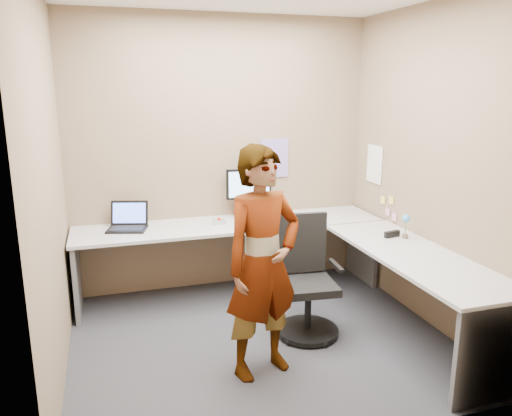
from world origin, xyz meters
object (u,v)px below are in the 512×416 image
object	(u,v)px
office_chair	(306,287)
person	(263,263)
desk	(295,252)
monitor	(249,186)

from	to	relation	value
office_chair	person	distance (m)	0.81
desk	person	bearing A→B (deg)	-124.42
monitor	office_chair	distance (m)	1.32
desk	person	xyz separation A→B (m)	(-0.56, -0.82, 0.24)
monitor	person	bearing A→B (deg)	-97.96
person	monitor	bearing A→B (deg)	59.65
monitor	person	world-z (taller)	person
office_chair	person	world-z (taller)	person
desk	monitor	distance (m)	0.92
person	desk	bearing A→B (deg)	38.03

